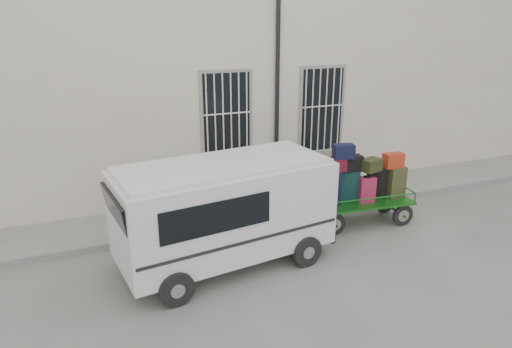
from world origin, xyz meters
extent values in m
plane|color=#61615C|center=(0.00, 0.00, 0.00)|extent=(80.00, 80.00, 0.00)
cube|color=beige|center=(0.00, 5.50, 3.00)|extent=(24.00, 5.00, 6.00)
cylinder|color=black|center=(0.95, 2.92, 2.80)|extent=(0.11, 0.11, 5.60)
cube|color=black|center=(-0.40, 2.98, 2.25)|extent=(1.20, 0.08, 2.20)
cube|color=gray|center=(-0.40, 2.96, 1.09)|extent=(1.45, 0.22, 0.12)
cube|color=black|center=(2.30, 2.98, 2.25)|extent=(1.20, 0.08, 2.20)
cube|color=gray|center=(2.30, 2.96, 1.09)|extent=(1.45, 0.22, 0.12)
cube|color=gray|center=(0.00, 2.20, 0.07)|extent=(24.00, 1.70, 0.15)
cylinder|color=black|center=(1.16, 0.22, 0.26)|extent=(0.51, 0.11, 0.51)
cylinder|color=gray|center=(1.16, 0.22, 0.26)|extent=(0.29, 0.12, 0.28)
cylinder|color=black|center=(1.23, 0.99, 0.26)|extent=(0.51, 0.11, 0.51)
cylinder|color=gray|center=(1.23, 0.99, 0.26)|extent=(0.29, 0.12, 0.28)
cylinder|color=black|center=(2.88, 0.05, 0.26)|extent=(0.51, 0.11, 0.51)
cylinder|color=gray|center=(2.88, 0.05, 0.26)|extent=(0.29, 0.12, 0.28)
cylinder|color=black|center=(2.96, 0.82, 0.26)|extent=(0.51, 0.11, 0.51)
cylinder|color=gray|center=(2.96, 0.82, 0.26)|extent=(0.29, 0.12, 0.28)
cube|color=#166218|center=(2.06, 0.52, 0.56)|extent=(2.34, 1.24, 0.05)
cylinder|color=#166218|center=(0.69, 0.66, 0.72)|extent=(0.30, 0.07, 0.57)
cube|color=black|center=(1.23, 0.60, 0.98)|extent=(0.50, 0.38, 0.79)
cube|color=black|center=(1.23, 0.60, 1.39)|extent=(0.19, 0.15, 0.03)
cube|color=#0D3131|center=(1.72, 0.64, 0.95)|extent=(0.54, 0.39, 0.73)
cube|color=black|center=(1.72, 0.64, 1.34)|extent=(0.21, 0.15, 0.03)
cube|color=#941A51|center=(2.07, 0.40, 0.89)|extent=(0.40, 0.26, 0.60)
cube|color=black|center=(2.07, 0.40, 1.20)|extent=(0.16, 0.12, 0.03)
cube|color=black|center=(2.46, 0.59, 0.95)|extent=(0.47, 0.36, 0.73)
cube|color=black|center=(2.46, 0.59, 1.33)|extent=(0.17, 0.13, 0.03)
cube|color=#33381C|center=(2.89, 0.42, 0.95)|extent=(0.45, 0.29, 0.73)
cube|color=black|center=(2.89, 0.42, 1.33)|extent=(0.19, 0.15, 0.03)
cube|color=#4D0F22|center=(1.30, 0.60, 1.52)|extent=(0.49, 0.36, 0.29)
cube|color=black|center=(1.71, 0.63, 1.49)|extent=(0.60, 0.37, 0.35)
cube|color=#2A2E17|center=(2.16, 0.43, 1.46)|extent=(0.51, 0.41, 0.28)
cube|color=maroon|center=(2.80, 0.47, 1.48)|extent=(0.47, 0.27, 0.33)
cube|color=black|center=(1.48, 0.54, 1.82)|extent=(0.50, 0.36, 0.31)
cube|color=silver|center=(-1.48, -0.05, 1.17)|extent=(4.21, 2.24, 1.65)
cube|color=silver|center=(-1.48, -0.05, 2.03)|extent=(4.02, 2.09, 0.09)
cube|color=black|center=(-3.46, -0.31, 1.49)|extent=(0.36, 1.52, 0.69)
cube|color=black|center=(-1.91, -0.99, 1.44)|extent=(2.00, 0.30, 0.57)
cube|color=black|center=(0.52, 0.21, 1.44)|extent=(0.20, 1.27, 0.50)
cube|color=black|center=(0.51, 0.21, 0.39)|extent=(0.31, 1.69, 0.20)
cube|color=white|center=(0.55, 0.21, 0.60)|extent=(0.08, 0.38, 0.11)
cylinder|color=black|center=(-2.69, -1.06, 0.31)|extent=(0.64, 0.28, 0.62)
cylinder|color=black|center=(-2.91, 0.61, 0.31)|extent=(0.64, 0.28, 0.62)
cylinder|color=black|center=(-0.06, -0.72, 0.31)|extent=(0.64, 0.28, 0.62)
cylinder|color=black|center=(-0.28, 0.95, 0.31)|extent=(0.64, 0.28, 0.62)
camera|label=1|loc=(-3.92, -7.67, 4.57)|focal=32.00mm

